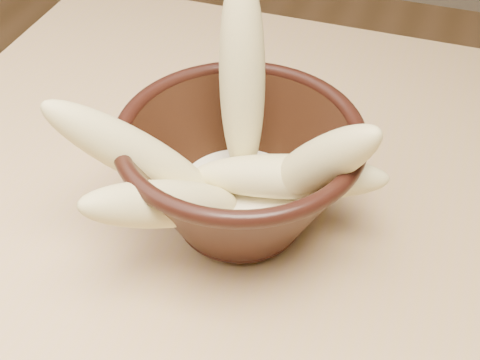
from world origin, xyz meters
name	(u,v)px	position (x,y,z in m)	size (l,w,h in m)	color
bowl	(240,172)	(-0.23, 0.02, 0.81)	(0.20, 0.20, 0.11)	black
milk_puddle	(240,195)	(-0.23, 0.02, 0.79)	(0.11, 0.11, 0.02)	#FFF3CD
banana_upright	(242,78)	(-0.24, 0.06, 0.88)	(0.04, 0.04, 0.18)	#EED98C
banana_left	(134,154)	(-0.30, -0.02, 0.85)	(0.04, 0.04, 0.16)	#EED98C
banana_right	(319,163)	(-0.16, 0.01, 0.85)	(0.04, 0.04, 0.15)	#EED98C
banana_across	(289,177)	(-0.19, 0.02, 0.82)	(0.04, 0.04, 0.16)	#EED98C
banana_front	(164,204)	(-0.27, -0.05, 0.83)	(0.04, 0.04, 0.15)	#EED98C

